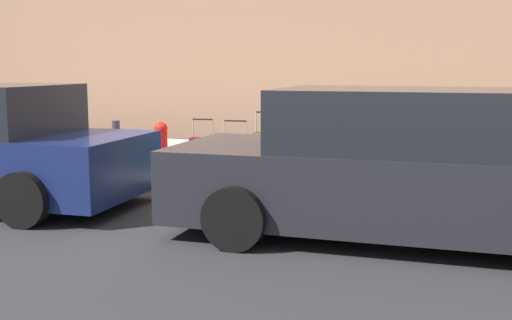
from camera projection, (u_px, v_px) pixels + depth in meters
name	position (u px, v px, depth m)	size (l,w,h in m)	color
ground_plane	(166.00, 192.00, 9.04)	(40.00, 40.00, 0.00)	#28282B
sidewalk_curb	(228.00, 162.00, 11.38)	(18.00, 5.00, 0.14)	#ADA89E
suitcase_black_0	(375.00, 165.00, 8.80)	(0.41, 0.28, 0.61)	black
suitcase_red_1	(337.00, 159.00, 9.06)	(0.50, 0.24, 0.91)	red
suitcase_navy_2	(300.00, 160.00, 9.19)	(0.35, 0.19, 0.90)	navy
suitcase_olive_3	(268.00, 155.00, 9.34)	(0.42, 0.22, 1.00)	#59601E
suitcase_teal_4	(235.00, 157.00, 9.56)	(0.42, 0.24, 0.85)	#0F606B
suitcase_maroon_5	(203.00, 156.00, 9.66)	(0.39, 0.23, 0.86)	maroon
fire_hydrant	(161.00, 146.00, 9.89)	(0.39, 0.21, 0.79)	red
bollard_post	(117.00, 146.00, 9.98)	(0.12, 0.12, 0.80)	#333338
parking_meter	(452.00, 126.00, 8.72)	(0.12, 0.09, 1.27)	slate
parked_car_charcoal_0	(398.00, 169.00, 6.54)	(4.77, 2.16, 1.56)	black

